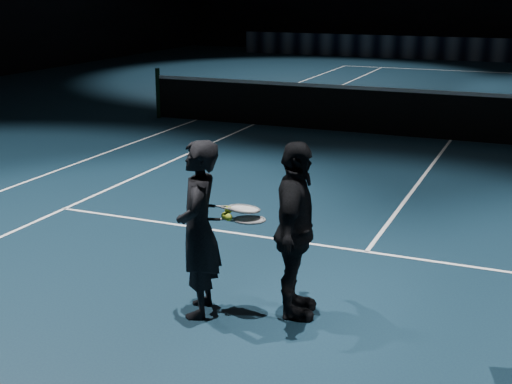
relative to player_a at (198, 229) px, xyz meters
The scene contains 11 objects.
floor 8.57m from the player_a, 83.16° to the left, with size 36.00×36.00×0.00m, color black.
court_lines 8.57m from the player_a, 83.16° to the left, with size 10.98×23.78×0.01m, color white, non-canonical shape.
net_post_left 10.04m from the player_a, 122.43° to the left, with size 0.10×0.10×1.10m, color black.
net_mesh 8.54m from the player_a, 83.16° to the left, with size 12.80×0.02×0.86m, color black.
net_tape 8.54m from the player_a, 83.16° to the left, with size 12.80×0.03×0.07m, color white.
sponsor_backdrop 24.00m from the player_a, 87.57° to the left, with size 22.00×0.15×0.90m, color black.
player_a is the anchor object (origin of this frame).
player_b 0.85m from the player_a, 20.10° to the left, with size 0.94×0.39×1.60m, color black.
racket_lower 0.46m from the player_a, 20.10° to the left, with size 0.68×0.22×0.03m, color black, non-canonical shape.
racket_upper 0.44m from the player_a, 25.81° to the left, with size 0.68×0.22×0.03m, color black, non-canonical shape.
tennis_balls 0.29m from the player_a, 21.22° to the left, with size 0.12×0.10×0.12m, color #B7E22F, non-canonical shape.
Camera 1 is at (1.75, -13.74, 2.87)m, focal length 50.00 mm.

